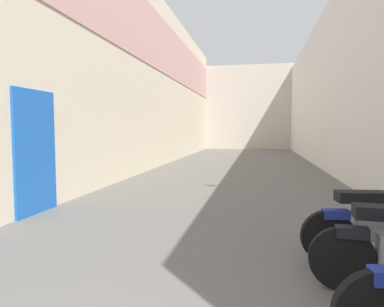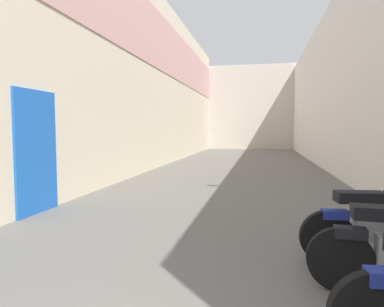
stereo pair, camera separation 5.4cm
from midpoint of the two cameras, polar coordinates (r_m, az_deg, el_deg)
The scene contains 4 objects.
ground_plane at distance 10.76m, azimuth 6.76°, elevation -3.92°, with size 41.85×41.85×0.00m, color #66635E.
building_left at distance 13.37m, azimuth -7.14°, elevation 12.49°, with size 0.45×25.85×6.84m.
building_right at distance 12.96m, azimuth 22.67°, elevation 10.40°, with size 0.45×25.85×5.98m.
building_far_end at distance 26.61m, azimuth 9.43°, elevation 7.62°, with size 9.25×2.00×6.27m, color beige.
Camera 1 is at (0.77, 0.29, 1.51)m, focal length 31.49 mm.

